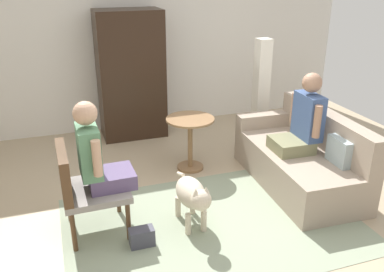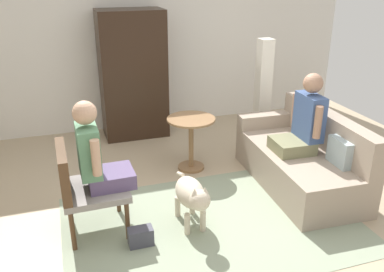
% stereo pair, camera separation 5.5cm
% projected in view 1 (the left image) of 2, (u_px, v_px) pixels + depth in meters
% --- Properties ---
extents(ground_plane, '(6.97, 6.97, 0.00)m').
position_uv_depth(ground_plane, '(214.00, 213.00, 4.21)').
color(ground_plane, tan).
extents(back_wall, '(6.41, 0.12, 2.59)m').
position_uv_depth(back_wall, '(146.00, 42.00, 6.19)').
color(back_wall, silver).
rests_on(back_wall, ground).
extents(area_rug, '(2.82, 1.89, 0.01)m').
position_uv_depth(area_rug, '(213.00, 224.00, 4.03)').
color(area_rug, gray).
rests_on(area_rug, ground).
extents(couch, '(0.91, 1.77, 0.84)m').
position_uv_depth(couch, '(301.00, 159.00, 4.70)').
color(couch, gray).
rests_on(couch, ground).
extents(armchair, '(0.60, 0.61, 0.88)m').
position_uv_depth(armchair, '(82.00, 184.00, 3.71)').
color(armchair, '#4C331E').
rests_on(armchair, ground).
extents(person_on_couch, '(0.50, 0.55, 0.87)m').
position_uv_depth(person_on_couch, '(303.00, 121.00, 4.49)').
color(person_on_couch, '#7A7955').
extents(person_on_armchair, '(0.49, 0.52, 0.83)m').
position_uv_depth(person_on_armchair, '(96.00, 155.00, 3.66)').
color(person_on_armchair, '#5A4970').
extents(round_end_table, '(0.58, 0.58, 0.66)m').
position_uv_depth(round_end_table, '(190.00, 135.00, 4.99)').
color(round_end_table, olive).
rests_on(round_end_table, ground).
extents(dog, '(0.26, 0.78, 0.55)m').
position_uv_depth(dog, '(192.00, 195.00, 3.87)').
color(dog, beige).
rests_on(dog, ground).
extents(column_lamp, '(0.20, 0.20, 1.47)m').
position_uv_depth(column_lamp, '(261.00, 93.00, 5.67)').
color(column_lamp, '#4C4742').
rests_on(column_lamp, ground).
extents(armoire_cabinet, '(0.91, 0.56, 1.81)m').
position_uv_depth(armoire_cabinet, '(131.00, 75.00, 5.87)').
color(armoire_cabinet, black).
rests_on(armoire_cabinet, ground).
extents(handbag, '(0.22, 0.13, 0.17)m').
position_uv_depth(handbag, '(142.00, 237.00, 3.69)').
color(handbag, '#3F3F4C').
rests_on(handbag, ground).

